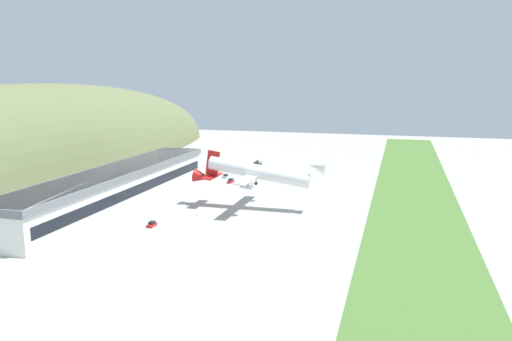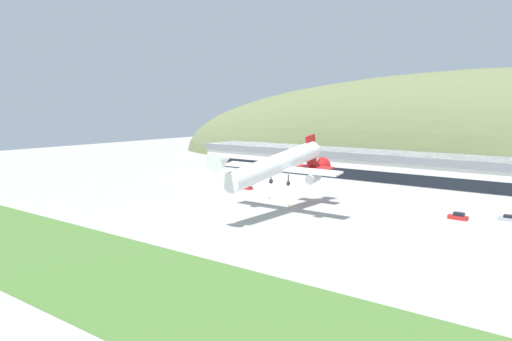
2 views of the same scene
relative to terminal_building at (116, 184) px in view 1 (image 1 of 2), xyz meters
name	(u,v)px [view 1 (image 1 of 2)]	position (x,y,z in m)	size (l,w,h in m)	color
ground_plane	(267,204)	(13.17, -50.74, -6.81)	(456.48, 456.48, 0.00)	#ADAAA3
grass_strip_foreground	(416,215)	(13.17, -99.77, -6.77)	(410.83, 29.28, 0.08)	#4C7533
hill_backdrop	(39,174)	(37.99, 63.53, -6.81)	(346.84, 64.55, 81.36)	#667047
terminal_building	(116,184)	(0.00, 0.00, 0.00)	(110.02, 18.02, 12.02)	white
cargo_airplane	(256,172)	(6.84, -48.41, 5.44)	(32.94, 45.60, 12.07)	white
service_car_0	(231,181)	(43.58, -26.81, -6.11)	(4.43, 1.82, 1.70)	#B21E1E
service_car_1	(244,171)	(66.89, -25.02, -6.15)	(4.26, 2.14, 1.59)	#333338
service_car_2	(152,224)	(-21.85, -24.90, -6.19)	(3.78, 1.80, 1.49)	#B21E1E
service_car_3	(226,176)	(53.22, -21.09, -6.22)	(4.31, 1.92, 1.42)	#999EA3
fuel_truck	(258,163)	(85.12, -26.77, -5.33)	(8.16, 2.40, 3.15)	#333338
traffic_cone_0	(222,208)	(3.01, -37.80, -6.53)	(0.52, 0.52, 0.58)	orange
traffic_cone_1	(196,215)	(-7.08, -32.79, -6.53)	(0.52, 0.52, 0.58)	orange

